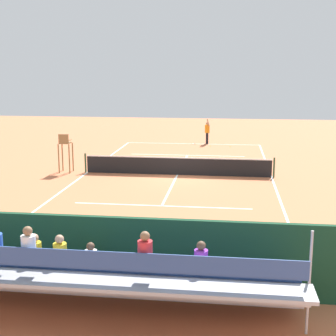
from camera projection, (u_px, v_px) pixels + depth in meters
The scene contains 12 objects.
ground_plane at pixel (177, 175), 26.14m from camera, with size 60.00×60.00×0.00m, color #CC7047.
court_line_markings at pixel (177, 175), 26.18m from camera, with size 10.10×22.20×0.01m.
tennis_net at pixel (177, 166), 26.04m from camera, with size 10.30×0.10×1.07m.
backdrop_wall at pixel (118, 255), 12.34m from camera, with size 18.00×0.16×2.00m, color #194228.
bleacher_stand at pixel (96, 278), 11.01m from camera, with size 9.06×2.40×2.48m.
umpire_chair at pixel (65, 149), 26.56m from camera, with size 0.67×0.67×2.14m.
courtside_bench at pixel (180, 263), 12.95m from camera, with size 1.80×0.40×0.93m.
equipment_bag at pixel (118, 274), 13.11m from camera, with size 0.90×0.36×0.36m, color #334C8C.
tennis_player at pixel (207, 131), 36.59m from camera, with size 0.45×0.56×1.93m.
tennis_racket at pixel (194, 144), 36.66m from camera, with size 0.32×0.57×0.03m.
tennis_ball_near at pixel (210, 146), 35.56m from camera, with size 0.07×0.07×0.07m, color #CCDB33.
tennis_ball_far at pixel (230, 147), 35.34m from camera, with size 0.07×0.07×0.07m, color #CCDB33.
Camera 1 is at (-2.74, 25.38, 5.67)m, focal length 51.81 mm.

